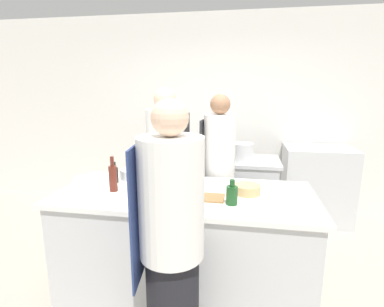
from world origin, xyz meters
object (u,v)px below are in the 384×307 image
at_px(bottle_olive_oil, 180,176).
at_px(bowl_ceramic_blue, 131,174).
at_px(oven_range, 316,184).
at_px(stockpot, 242,152).
at_px(cup, 166,174).
at_px(bowl_mixing_large, 247,189).
at_px(bottle_cooking_oil, 115,174).
at_px(bowl_prep_small, 158,182).
at_px(bottle_wine, 113,177).
at_px(chef_at_pass_far, 218,177).
at_px(bottle_vinegar, 232,195).
at_px(chef_at_stove, 166,172).
at_px(chef_at_prep_near, 171,244).
at_px(bowl_wooden_salad, 87,182).

height_order(bottle_olive_oil, bowl_ceramic_blue, bottle_olive_oil).
relative_size(oven_range, stockpot, 4.02).
bearing_deg(cup, bowl_mixing_large, -21.93).
bearing_deg(bowl_ceramic_blue, bottle_cooking_oil, -125.77).
height_order(bowl_prep_small, cup, bowl_prep_small).
height_order(bottle_olive_oil, bottle_wine, bottle_wine).
xyz_separation_m(chef_at_pass_far, bottle_vinegar, (0.17, -0.87, 0.14)).
xyz_separation_m(chef_at_pass_far, bowl_mixing_large, (0.29, -0.63, 0.11)).
relative_size(oven_range, bottle_cooking_oil, 5.31).
height_order(chef_at_stove, bowl_ceramic_blue, chef_at_stove).
height_order(bottle_vinegar, bottle_cooking_oil, same).
xyz_separation_m(cup, stockpot, (0.70, 0.79, 0.06)).
bearing_deg(chef_at_pass_far, bottle_cooking_oil, 126.70).
xyz_separation_m(chef_at_prep_near, stockpot, (0.40, 1.85, 0.18)).
height_order(chef_at_stove, bowl_prep_small, chef_at_stove).
distance_m(oven_range, bottle_olive_oil, 2.32).
height_order(bottle_wine, bowl_wooden_salad, bottle_wine).
relative_size(bottle_wine, cup, 3.51).
relative_size(bottle_olive_oil, bowl_wooden_salad, 1.37).
bearing_deg(chef_at_pass_far, bowl_ceramic_blue, 122.27).
bearing_deg(stockpot, bowl_ceramic_blue, -139.83).
distance_m(bowl_mixing_large, cup, 0.81).
distance_m(bowl_prep_small, bowl_wooden_salad, 0.62).
relative_size(bottle_olive_oil, bowl_mixing_large, 1.30).
relative_size(chef_at_pass_far, bottle_cooking_oil, 9.00).
bearing_deg(bowl_mixing_large, bowl_wooden_salad, -177.47).
xyz_separation_m(chef_at_prep_near, bottle_vinegar, (0.34, 0.51, 0.15)).
bearing_deg(bottle_wine, chef_at_pass_far, 42.88).
xyz_separation_m(bowl_ceramic_blue, bowl_wooden_salad, (-0.29, -0.29, -0.00)).
xyz_separation_m(bottle_vinegar, bottle_cooking_oil, (-1.07, 0.33, 0.00)).
bearing_deg(chef_at_prep_near, bottle_wine, 38.92).
relative_size(bottle_olive_oil, bottle_cooking_oil, 1.47).
height_order(chef_at_stove, cup, chef_at_stove).
relative_size(chef_at_stove, bowl_ceramic_blue, 8.72).
distance_m(oven_range, bowl_prep_small, 2.42).
relative_size(bottle_olive_oil, stockpot, 1.11).
relative_size(bottle_cooking_oil, bowl_mixing_large, 0.88).
bearing_deg(bottle_vinegar, bottle_wine, 173.00).
bearing_deg(bowl_ceramic_blue, oven_range, 36.18).
relative_size(bottle_wine, bowl_mixing_large, 1.37).
height_order(bottle_vinegar, bottle_wine, bottle_wine).
distance_m(bottle_wine, bottle_cooking_oil, 0.23).
distance_m(bottle_olive_oil, bowl_mixing_large, 0.57).
xyz_separation_m(chef_at_pass_far, bottle_cooking_oil, (-0.89, -0.54, 0.14)).
relative_size(bottle_olive_oil, bowl_ceramic_blue, 1.37).
xyz_separation_m(bowl_ceramic_blue, stockpot, (1.03, 0.87, 0.06)).
relative_size(bowl_mixing_large, cup, 2.57).
height_order(bottle_olive_oil, bottle_vinegar, bottle_olive_oil).
xyz_separation_m(chef_at_stove, bowl_ceramic_blue, (-0.22, -0.45, 0.09)).
bearing_deg(bowl_prep_small, chef_at_prep_near, -68.52).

